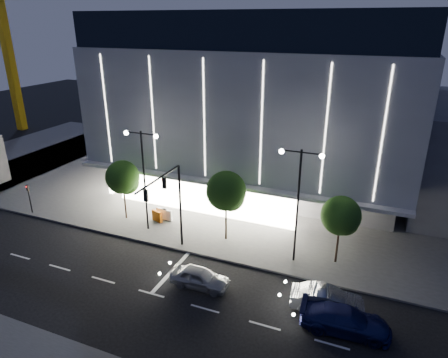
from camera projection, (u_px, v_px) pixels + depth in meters
ground at (139, 275)px, 29.02m from camera, size 160.00×160.00×0.00m
sidewalk_museum at (287, 174)px, 47.83m from camera, size 70.00×40.00×0.15m
museum at (270, 99)px, 43.70m from camera, size 30.00×25.80×18.00m
traffic_mast at (170, 197)px, 29.67m from camera, size 0.33×5.89×7.07m
street_lamp_west at (143, 167)px, 33.04m from camera, size 3.16×0.36×9.00m
street_lamp_east at (299, 190)px, 28.43m from camera, size 3.16×0.36×9.00m
ped_signal_far at (29, 196)px, 37.51m from camera, size 0.22×0.24×3.00m
tree_left at (123, 179)px, 35.68m from camera, size 3.02×3.02×5.72m
tree_mid at (226, 193)px, 32.02m from camera, size 3.25×3.25×6.15m
tree_right at (341, 218)px, 28.99m from camera, size 2.91×2.91×5.51m
car_lead at (200, 277)px, 27.52m from camera, size 4.25×1.82×1.43m
car_second at (327, 300)px, 25.25m from camera, size 4.76×2.21×1.51m
car_third at (345, 320)px, 23.51m from camera, size 5.42×2.53×1.53m
barrier_b at (167, 215)px, 36.57m from camera, size 1.12×0.40×1.00m
barrier_c at (157, 216)px, 36.32m from camera, size 1.12×0.56×1.00m
barrier_d at (162, 213)px, 36.84m from camera, size 1.12×0.40×1.00m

